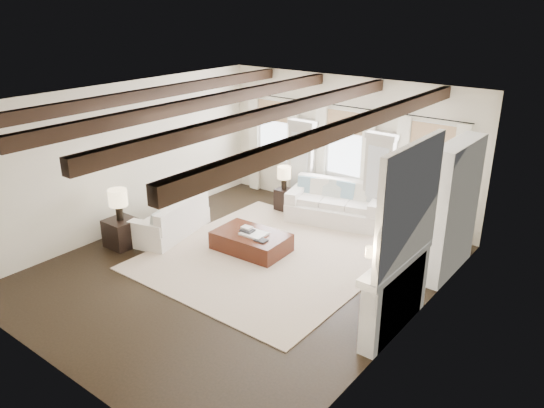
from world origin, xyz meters
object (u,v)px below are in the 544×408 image
Objects in this scene: side_table_front at (122,233)px; side_table_back at (284,199)px; sofa_back at (337,205)px; ottoman at (251,242)px; sofa_left at (173,221)px.

side_table_back is at bearing 68.12° from side_table_front.
ottoman is at bearing -102.93° from sofa_back.
side_table_front is 1.08× the size of side_table_back.
side_table_front is 3.92m from side_table_back.
sofa_left reaches higher than side_table_back.
sofa_back is 3.70m from sofa_left.
sofa_back is 1.58× the size of ottoman.
sofa_back is 4.35× the size of side_table_back.
ottoman is (1.83, 0.44, -0.13)m from sofa_left.
side_table_back is (1.03, 2.62, -0.06)m from sofa_left.
ottoman is 2.69m from side_table_front.
sofa_back is 4.04× the size of side_table_front.
sofa_back is 1.16× the size of sofa_left.
sofa_back reaches higher than sofa_left.
sofa_left is at bearing -111.48° from side_table_back.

